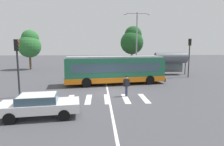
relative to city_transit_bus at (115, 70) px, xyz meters
name	(u,v)px	position (x,y,z in m)	size (l,w,h in m)	color
ground_plane	(112,92)	(-0.57, -3.93, -1.59)	(160.00, 160.00, 0.00)	#47474C
city_transit_bus	(115,70)	(0.00, 0.00, 0.00)	(11.18, 4.25, 3.06)	black
pedestrian_crossing_street	(126,85)	(0.53, -5.43, -0.62)	(0.56, 0.36, 1.72)	#333856
foreground_sedan	(39,104)	(-5.17, -9.87, -0.82)	(4.69, 2.36, 1.35)	black
parked_car_champagne	(85,66)	(-4.29, 12.68, -0.82)	(2.28, 4.66, 1.35)	black
parked_car_teal	(101,66)	(-1.51, 12.02, -0.82)	(1.90, 4.51, 1.35)	black
parked_car_silver	(117,66)	(1.33, 12.11, -0.82)	(2.03, 4.58, 1.35)	black
parked_car_red	(132,66)	(3.99, 12.41, -0.82)	(2.12, 4.61, 1.35)	black
traffic_light_near_corner	(17,59)	(-8.16, -5.22, 1.54)	(0.33, 0.32, 4.65)	#28282B
traffic_light_far_corner	(189,52)	(10.27, 4.10, 1.84)	(0.33, 0.32, 5.14)	#28282B
bus_stop_shelter	(171,58)	(8.80, 6.89, 0.83)	(4.66, 1.54, 3.25)	#28282B
twin_arm_street_lamp	(137,37)	(4.03, 8.58, 4.04)	(4.17, 0.32, 9.21)	#939399
background_tree_left	(30,44)	(-14.20, 14.96, 3.01)	(4.05, 4.05, 7.13)	brown
background_tree_right	(132,40)	(4.56, 15.79, 3.71)	(4.34, 4.34, 8.01)	brown
crosswalk_painted_stripes	(107,99)	(-1.09, -6.17, -1.58)	(6.33, 2.88, 0.01)	silver
lane_center_line	(107,88)	(-0.94, -1.93, -1.58)	(0.16, 24.00, 0.01)	silver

